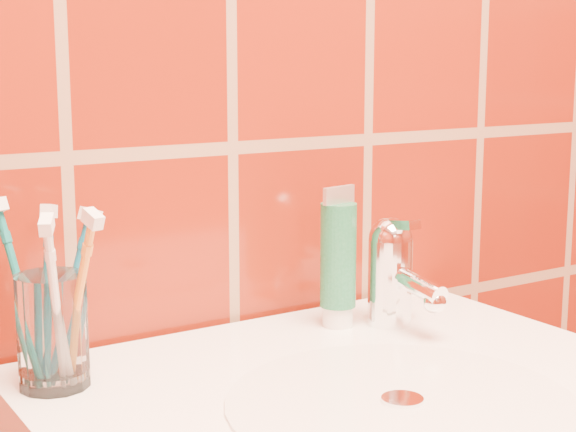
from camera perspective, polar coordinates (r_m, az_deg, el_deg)
glass_tumbler at (r=0.81m, az=-14.99°, el=-7.20°), size 0.08×0.08×0.10m
toothpaste_tube at (r=0.95m, az=3.26°, el=-2.95°), size 0.04×0.04×0.15m
faucet at (r=0.96m, az=6.79°, el=-3.36°), size 0.05×0.11×0.12m
toothbrush_0 at (r=0.82m, az=-15.30°, el=-4.95°), size 0.08×0.09×0.17m
toothbrush_1 at (r=0.77m, az=-14.76°, el=-5.66°), size 0.10×0.14×0.19m
toothbrush_2 at (r=0.82m, az=-13.92°, el=-5.02°), size 0.11×0.09×0.16m
toothbrush_3 at (r=0.82m, az=-16.82°, el=-4.84°), size 0.09×0.14×0.19m
toothbrush_4 at (r=0.78m, az=-13.46°, el=-5.41°), size 0.07×0.14×0.19m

